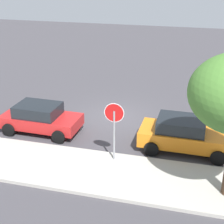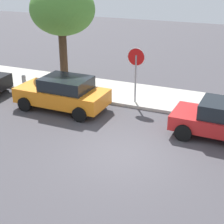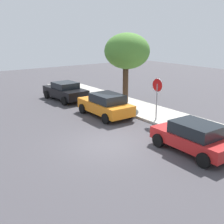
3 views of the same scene
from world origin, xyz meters
name	(u,v)px [view 1 (image 1 of 3)]	position (x,y,z in m)	size (l,w,h in m)	color
ground_plane	(114,117)	(0.00, 0.00, 0.00)	(60.00, 60.00, 0.00)	#423F44
sidewalk_curb	(80,169)	(0.00, 5.44, 0.07)	(32.00, 3.01, 0.14)	#B2ADA3
stop_sign	(114,122)	(-1.16, 4.43, 1.83)	(0.81, 0.08, 2.65)	gray
parked_car_orange	(185,134)	(-3.91, 2.64, 0.77)	(4.09, 2.05, 1.50)	orange
parked_car_red	(40,118)	(3.04, 2.58, 0.73)	(3.88, 2.06, 1.41)	red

